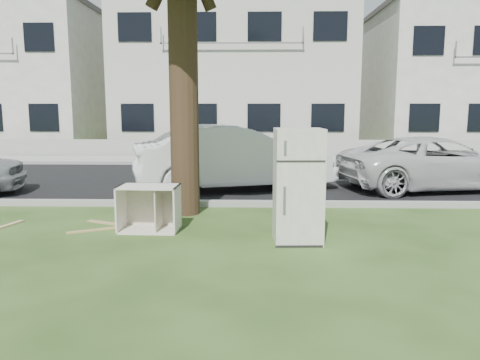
{
  "coord_description": "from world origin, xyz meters",
  "views": [
    {
      "loc": [
        0.86,
        -6.92,
        1.98
      ],
      "look_at": [
        0.67,
        0.6,
        0.83
      ],
      "focal_mm": 35.0,
      "sensor_mm": 36.0,
      "label": 1
    }
  ],
  "objects_px": {
    "car_center": "(234,158)",
    "fridge": "(298,186)",
    "cabinet": "(149,208)",
    "car_right": "(436,163)"
  },
  "relations": [
    {
      "from": "car_center",
      "to": "fridge",
      "type": "bearing_deg",
      "value": 176.71
    },
    {
      "from": "cabinet",
      "to": "car_right",
      "type": "relative_size",
      "value": 0.2
    },
    {
      "from": "fridge",
      "to": "car_center",
      "type": "relative_size",
      "value": 0.35
    },
    {
      "from": "fridge",
      "to": "car_right",
      "type": "distance_m",
      "value": 6.09
    },
    {
      "from": "fridge",
      "to": "car_right",
      "type": "relative_size",
      "value": 0.36
    },
    {
      "from": "car_center",
      "to": "car_right",
      "type": "height_order",
      "value": "car_center"
    },
    {
      "from": "car_right",
      "to": "car_center",
      "type": "bearing_deg",
      "value": 81.34
    },
    {
      "from": "fridge",
      "to": "car_center",
      "type": "distance_m",
      "value": 4.67
    },
    {
      "from": "cabinet",
      "to": "car_right",
      "type": "xyz_separation_m",
      "value": [
        6.22,
        4.13,
        0.28
      ]
    },
    {
      "from": "fridge",
      "to": "car_center",
      "type": "height_order",
      "value": "fridge"
    }
  ]
}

